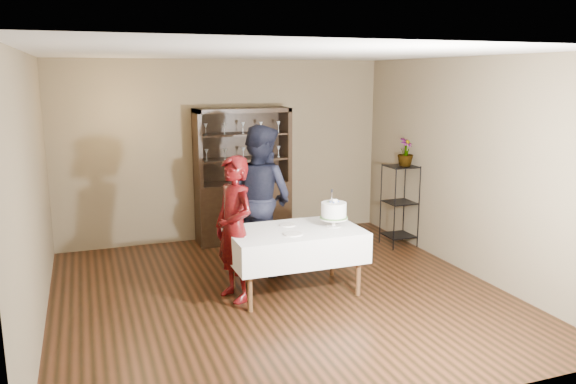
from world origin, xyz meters
The scene contains 14 objects.
floor centered at (0.00, 0.00, 0.00)m, with size 5.00×5.00×0.00m, color black.
ceiling centered at (0.00, 0.00, 2.70)m, with size 5.00×5.00×0.00m, color silver.
back_wall centered at (0.00, 2.50, 1.35)m, with size 5.00×0.02×2.70m, color brown.
wall_left centered at (-2.50, 0.00, 1.35)m, with size 0.02×5.00×2.70m, color brown.
wall_right centered at (2.50, 0.00, 1.35)m, with size 0.02×5.00×2.70m, color brown.
china_hutch centered at (0.20, 2.25, 0.66)m, with size 1.40×0.48×2.00m.
plant_etagere centered at (2.28, 1.20, 0.65)m, with size 0.42×0.42×1.20m.
cake_table centered at (0.18, 0.01, 0.57)m, with size 1.51×0.93×0.75m.
woman centered at (-0.51, 0.06, 0.81)m, with size 0.59×0.39×1.63m, color #33040A.
man centered at (0.06, 0.90, 0.94)m, with size 0.91×0.71×1.87m, color black.
cake centered at (0.65, -0.02, 0.93)m, with size 0.33×0.33×0.45m.
plate_near centered at (0.09, -0.18, 0.76)m, with size 0.21×0.21×0.01m, color white.
plate_far centered at (0.16, 0.20, 0.76)m, with size 0.19×0.19×0.01m, color white.
potted_plant centered at (2.32, 1.17, 1.39)m, with size 0.23×0.23×0.40m, color #467236.
Camera 1 is at (-2.01, -5.74, 2.48)m, focal length 35.00 mm.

